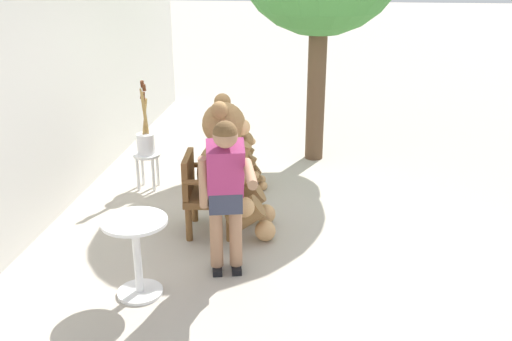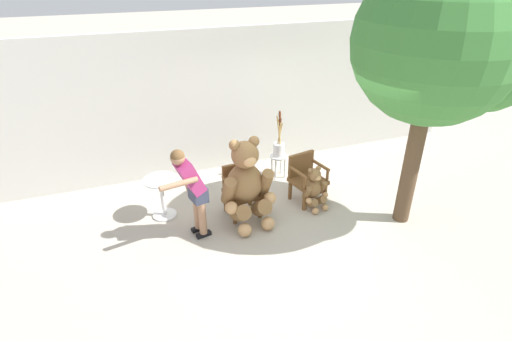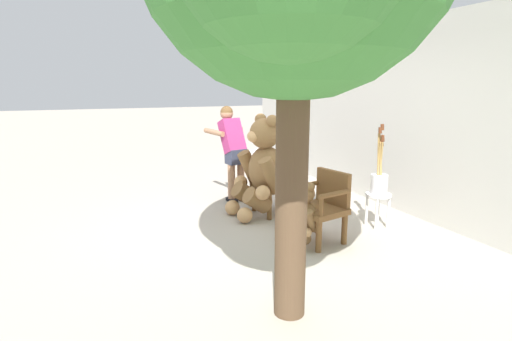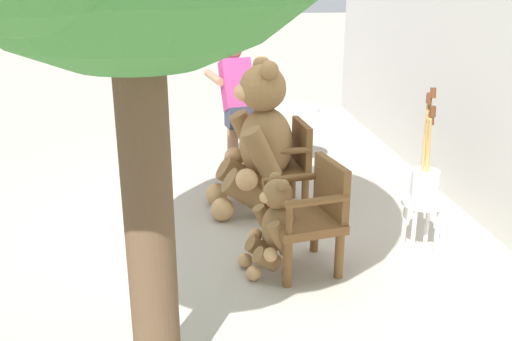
{
  "view_description": "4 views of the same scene",
  "coord_description": "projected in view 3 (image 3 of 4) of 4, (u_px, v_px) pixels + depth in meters",
  "views": [
    {
      "loc": [
        -6.05,
        -0.57,
        2.82
      ],
      "look_at": [
        -0.24,
        0.08,
        0.57
      ],
      "focal_mm": 40.0,
      "sensor_mm": 36.0,
      "label": 1
    },
    {
      "loc": [
        -2.36,
        -4.92,
        3.93
      ],
      "look_at": [
        -0.38,
        0.51,
        0.81
      ],
      "focal_mm": 28.0,
      "sensor_mm": 36.0,
      "label": 2
    },
    {
      "loc": [
        4.52,
        -2.0,
        1.87
      ],
      "look_at": [
        -0.33,
        0.11,
        0.74
      ],
      "focal_mm": 28.0,
      "sensor_mm": 36.0,
      "label": 3
    },
    {
      "loc": [
        4.55,
        -0.3,
        2.2
      ],
      "look_at": [
        0.06,
        0.23,
        0.63
      ],
      "focal_mm": 40.0,
      "sensor_mm": 36.0,
      "label": 4
    }
  ],
  "objects": [
    {
      "name": "ground_plane",
      "position": [
        258.0,
        231.0,
        5.22
      ],
      "size": [
        60.0,
        60.0,
        0.0
      ],
      "primitive_type": "plane",
      "color": "#B2A899"
    },
    {
      "name": "back_wall",
      "position": [
        408.0,
        118.0,
        5.86
      ],
      "size": [
        10.0,
        0.16,
        2.8
      ],
      "primitive_type": "cube",
      "color": "beige",
      "rests_on": "ground"
    },
    {
      "name": "wooden_chair_left",
      "position": [
        278.0,
        182.0,
        5.9
      ],
      "size": [
        0.6,
        0.57,
        0.86
      ],
      "color": "brown",
      "rests_on": "ground"
    },
    {
      "name": "wooden_chair_right",
      "position": [
        323.0,
        204.0,
        4.81
      ],
      "size": [
        0.65,
        0.62,
        0.86
      ],
      "color": "brown",
      "rests_on": "ground"
    },
    {
      "name": "teddy_bear_large",
      "position": [
        262.0,
        167.0,
        5.74
      ],
      "size": [
        0.89,
        0.86,
        1.47
      ],
      "color": "olive",
      "rests_on": "ground"
    },
    {
      "name": "teddy_bear_small",
      "position": [
        303.0,
        214.0,
        4.7
      ],
      "size": [
        0.48,
        0.48,
        0.78
      ],
      "color": "olive",
      "rests_on": "ground"
    },
    {
      "name": "person_visitor",
      "position": [
        232.0,
        145.0,
        6.47
      ],
      "size": [
        0.74,
        0.58,
        1.54
      ],
      "color": "black",
      "rests_on": "ground"
    },
    {
      "name": "white_stool",
      "position": [
        378.0,
        201.0,
        5.32
      ],
      "size": [
        0.34,
        0.34,
        0.46
      ],
      "color": "white",
      "rests_on": "ground"
    },
    {
      "name": "brush_bucket",
      "position": [
        379.0,
        179.0,
        5.26
      ],
      "size": [
        0.22,
        0.22,
        0.93
      ],
      "color": "white",
      "rests_on": "white_stool"
    },
    {
      "name": "round_side_table",
      "position": [
        263.0,
        166.0,
        7.18
      ],
      "size": [
        0.56,
        0.56,
        0.72
      ],
      "color": "white",
      "rests_on": "ground"
    }
  ]
}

